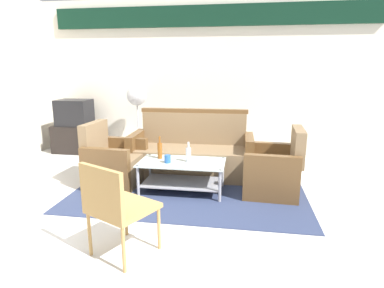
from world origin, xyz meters
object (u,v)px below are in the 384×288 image
bottle_brown (160,150)px  television (74,113)px  couch (192,154)px  tv_stand (77,138)px  wicker_chair (115,203)px  armchair_left (114,164)px  coffee_table (182,172)px  pedestal_fan (137,100)px  cup (168,159)px  armchair_right (273,172)px  bottle_clear (188,154)px

bottle_brown → television: television is taller
couch → bottle_brown: 0.71m
tv_stand → wicker_chair: 3.86m
armchair_left → wicker_chair: (0.72, -1.69, 0.21)m
coffee_table → tv_stand: tv_stand is taller
tv_stand → pedestal_fan: (1.22, 0.05, 0.75)m
bottle_brown → wicker_chair: size_ratio=0.35×
tv_stand → television: (0.00, 0.00, 0.50)m
coffee_table → cup: bearing=-156.3°
tv_stand → armchair_right: bearing=-23.3°
armchair_right → television: (-3.55, 1.53, 0.47)m
bottle_clear → pedestal_fan: 2.18m
coffee_table → wicker_chair: 1.58m
bottle_clear → cup: bottle_clear is taller
armchair_left → cup: bearing=77.9°
coffee_table → television: 2.96m
bottle_clear → television: size_ratio=0.43×
tv_stand → wicker_chair: wicker_chair is taller
bottle_brown → bottle_clear: size_ratio=1.15×
bottle_clear → pedestal_fan: size_ratio=0.20×
bottle_brown → cup: 0.24m
bottle_brown → pedestal_fan: 1.90m
bottle_clear → bottle_brown: bearing=167.6°
cup → pedestal_fan: bearing=118.7°
bottle_clear → television: (-2.46, 1.67, 0.25)m
tv_stand → pedestal_fan: pedestal_fan is taller
tv_stand → bottle_clear: bearing=-34.1°
wicker_chair → armchair_right: bearing=75.9°
bottle_brown → bottle_clear: bearing=-12.4°
armchair_left → coffee_table: size_ratio=0.77×
pedestal_fan → coffee_table: bearing=-56.1°
tv_stand → armchair_left: bearing=-47.8°
armchair_right → bottle_clear: bearing=100.2°
coffee_table → bottle_brown: (-0.32, 0.10, 0.25)m
cup → tv_stand: (-2.21, 1.76, -0.20)m
couch → wicker_chair: 2.27m
bottle_clear → television: bearing=145.9°
couch → armchair_right: bearing=153.6°
armchair_left → coffee_table: bearing=84.6°
cup → television: (-2.21, 1.76, 0.30)m
armchair_left → wicker_chair: bearing=26.2°
wicker_chair → couch: bearing=109.0°
tv_stand → television: size_ratio=1.33×
television → bottle_brown: bearing=142.6°
wicker_chair → coffee_table: bearing=106.2°
television → wicker_chair: size_ratio=0.71×
bottle_brown → wicker_chair: (0.05, -1.64, -0.03)m
couch → armchair_right: (1.15, -0.55, -0.03)m
couch → pedestal_fan: size_ratio=1.43×
armchair_left → bottle_brown: armchair_left is taller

